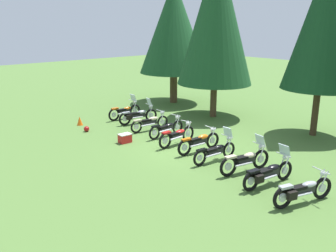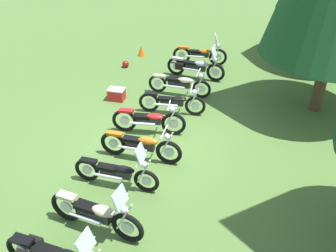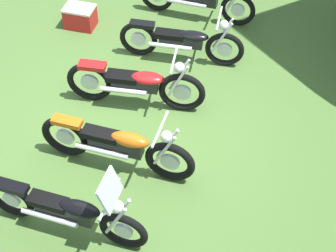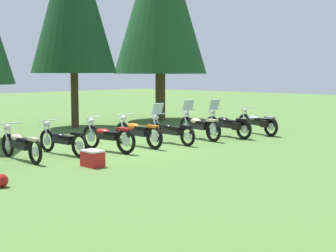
{
  "view_description": "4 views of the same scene",
  "coord_description": "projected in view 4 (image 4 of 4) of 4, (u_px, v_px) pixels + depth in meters",
  "views": [
    {
      "loc": [
        11.02,
        -10.99,
        5.46
      ],
      "look_at": [
        -1.11,
        -0.2,
        0.83
      ],
      "focal_mm": 38.71,
      "sensor_mm": 36.0,
      "label": 1
    },
    {
      "loc": [
        9.07,
        2.28,
        6.59
      ],
      "look_at": [
        0.39,
        0.7,
        0.96
      ],
      "focal_mm": 41.06,
      "sensor_mm": 36.0,
      "label": 2
    },
    {
      "loc": [
        5.53,
        1.81,
        6.22
      ],
      "look_at": [
        0.32,
        0.66,
        0.6
      ],
      "focal_mm": 57.12,
      "sensor_mm": 36.0,
      "label": 3
    },
    {
      "loc": [
        -10.73,
        -11.95,
        2.44
      ],
      "look_at": [
        1.66,
        -0.47,
        0.63
      ],
      "focal_mm": 54.95,
      "sensor_mm": 36.0,
      "label": 4
    }
  ],
  "objects": [
    {
      "name": "motorcycle_9",
      "position": [
        258.0,
        123.0,
        19.87
      ],
      "size": [
        0.99,
        2.27,
        1.02
      ],
      "rotation": [
        0.0,
        0.0,
        1.27
      ],
      "color": "black",
      "rests_on": "ground_plane"
    },
    {
      "name": "motorcycle_5",
      "position": [
        138.0,
        132.0,
        16.64
      ],
      "size": [
        0.69,
        2.37,
        1.03
      ],
      "rotation": [
        0.0,
        0.0,
        1.49
      ],
      "color": "black",
      "rests_on": "ground_plane"
    },
    {
      "name": "ground_plane",
      "position": [
        121.0,
        149.0,
        16.16
      ],
      "size": [
        80.0,
        80.0,
        0.0
      ],
      "primitive_type": "plane",
      "color": "#4C7033"
    },
    {
      "name": "picnic_cooler",
      "position": [
        93.0,
        158.0,
        13.16
      ],
      "size": [
        0.44,
        0.59,
        0.43
      ],
      "color": "red",
      "rests_on": "ground_plane"
    },
    {
      "name": "motorcycle_8",
      "position": [
        228.0,
        124.0,
        19.04
      ],
      "size": [
        0.81,
        2.38,
        1.37
      ],
      "rotation": [
        0.0,
        0.0,
        1.41
      ],
      "color": "black",
      "rests_on": "ground_plane"
    },
    {
      "name": "motorcycle_3",
      "position": [
        62.0,
        140.0,
        15.0
      ],
      "size": [
        0.69,
        2.25,
        1.0
      ],
      "rotation": [
        0.0,
        0.0,
        1.59
      ],
      "color": "black",
      "rests_on": "ground_plane"
    },
    {
      "name": "motorcycle_6",
      "position": [
        170.0,
        131.0,
        17.31
      ],
      "size": [
        0.65,
        2.28,
        1.34
      ],
      "rotation": [
        0.0,
        0.0,
        1.48
      ],
      "color": "black",
      "rests_on": "ground_plane"
    },
    {
      "name": "dropped_helmet",
      "position": [
        2.0,
        181.0,
        10.81
      ],
      "size": [
        0.29,
        0.29,
        0.29
      ],
      "primitive_type": "sphere",
      "color": "maroon",
      "rests_on": "ground_plane"
    },
    {
      "name": "motorcycle_2",
      "position": [
        20.0,
        144.0,
        14.04
      ],
      "size": [
        0.7,
        2.32,
        0.99
      ],
      "rotation": [
        0.0,
        0.0,
        1.48
      ],
      "color": "black",
      "rests_on": "ground_plane"
    },
    {
      "name": "motorcycle_4",
      "position": [
        108.0,
        137.0,
        15.61
      ],
      "size": [
        0.63,
        2.29,
        1.03
      ],
      "rotation": [
        0.0,
        0.0,
        1.62
      ],
      "color": "black",
      "rests_on": "ground_plane"
    },
    {
      "name": "motorcycle_7",
      "position": [
        199.0,
        126.0,
        18.4
      ],
      "size": [
        0.79,
        2.31,
        1.4
      ],
      "rotation": [
        0.0,
        0.0,
        1.35
      ],
      "color": "black",
      "rests_on": "ground_plane"
    }
  ]
}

